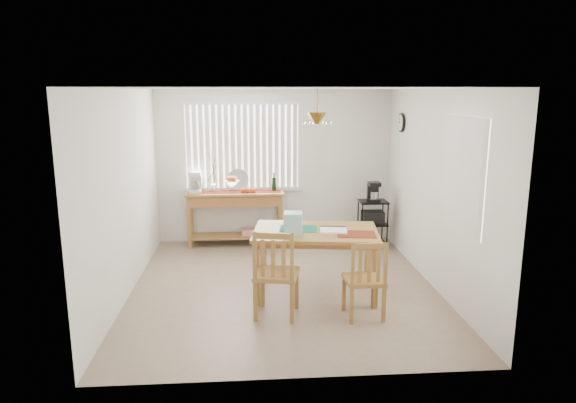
{
  "coord_description": "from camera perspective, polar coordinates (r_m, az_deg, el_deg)",
  "views": [
    {
      "loc": [
        -0.43,
        -6.47,
        2.57
      ],
      "look_at": [
        0.1,
        0.55,
        1.05
      ],
      "focal_mm": 32.0,
      "sensor_mm": 36.0,
      "label": 1
    }
  ],
  "objects": [
    {
      "name": "room_shell",
      "position": [
        6.56,
        -0.49,
        4.49
      ],
      "size": [
        4.2,
        4.7,
        2.7
      ],
      "color": "white",
      "rests_on": "ground"
    },
    {
      "name": "chair_right",
      "position": [
        5.98,
        8.54,
        -8.6
      ],
      "size": [
        0.45,
        0.45,
        0.94
      ],
      "color": "#A07336",
      "rests_on": "ground"
    },
    {
      "name": "dining_table",
      "position": [
        6.56,
        3.08,
        -4.03
      ],
      "size": [
        1.68,
        1.2,
        0.84
      ],
      "color": "#A07336",
      "rests_on": "ground"
    },
    {
      "name": "wire_cart",
      "position": [
        8.7,
        9.38,
        -1.94
      ],
      "size": [
        0.46,
        0.37,
        0.78
      ],
      "color": "black",
      "rests_on": "ground"
    },
    {
      "name": "table_items",
      "position": [
        6.38,
        1.73,
        -2.65
      ],
      "size": [
        1.2,
        0.71,
        0.27
      ],
      "color": "#136B50",
      "rests_on": "dining_table"
    },
    {
      "name": "ground",
      "position": [
        6.98,
        -0.49,
        -9.47
      ],
      "size": [
        4.0,
        4.5,
        0.01
      ],
      "primitive_type": "cube",
      "color": "gray"
    },
    {
      "name": "cart_items",
      "position": [
        8.61,
        9.47,
        1.05
      ],
      "size": [
        0.18,
        0.22,
        0.32
      ],
      "color": "black",
      "rests_on": "wire_cart"
    },
    {
      "name": "chair_left",
      "position": [
        5.93,
        -1.35,
        -8.07
      ],
      "size": [
        0.58,
        0.58,
        1.05
      ],
      "color": "#A07336",
      "rests_on": "ground"
    },
    {
      "name": "sideboard",
      "position": [
        8.68,
        -5.82,
        -0.42
      ],
      "size": [
        1.62,
        0.46,
        0.91
      ],
      "color": "#A07336",
      "rests_on": "ground"
    },
    {
      "name": "sideboard_items",
      "position": [
        8.64,
        -7.63,
        1.99
      ],
      "size": [
        1.54,
        0.39,
        0.7
      ],
      "color": "maroon",
      "rests_on": "sideboard"
    }
  ]
}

